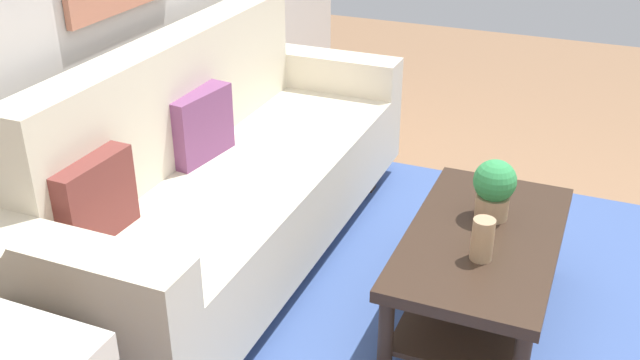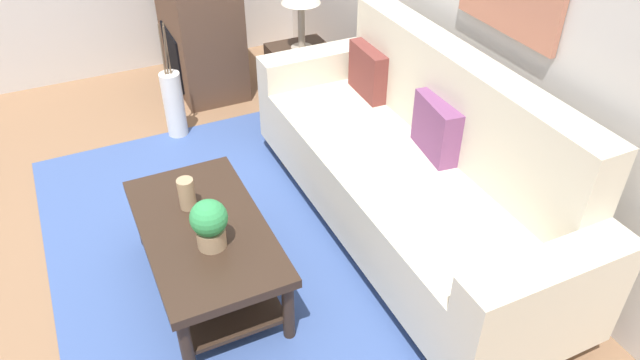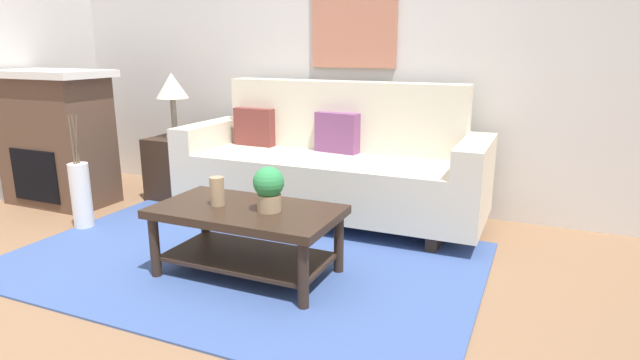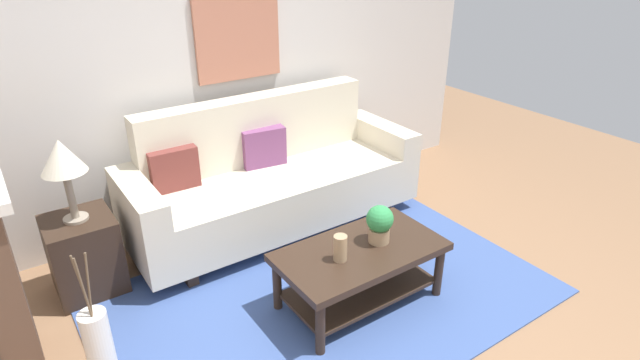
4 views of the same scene
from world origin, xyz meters
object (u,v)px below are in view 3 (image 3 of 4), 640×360
at_px(coffee_table, 247,226).
at_px(potted_plant_tabletop, 269,187).
at_px(throw_pillow_maroon, 255,127).
at_px(framed_painting, 354,24).
at_px(couch, 331,166).
at_px(table_lamp, 172,88).
at_px(floor_vase, 81,196).
at_px(tabletop_vase, 217,191).
at_px(throw_pillow_plum, 337,133).
at_px(side_table, 178,168).
at_px(fireplace, 56,137).

relative_size(coffee_table, potted_plant_tabletop, 4.20).
bearing_deg(throw_pillow_maroon, framed_painting, 24.04).
xyz_separation_m(couch, table_lamp, (-1.51, -0.02, 0.56)).
bearing_deg(floor_vase, coffee_table, -8.09).
bearing_deg(tabletop_vase, floor_vase, 169.95).
bearing_deg(tabletop_vase, throw_pillow_plum, 80.79).
relative_size(throw_pillow_plum, tabletop_vase, 2.08).
distance_m(tabletop_vase, potted_plant_tabletop, 0.34).
bearing_deg(side_table, potted_plant_tabletop, -36.26).
height_order(coffee_table, fireplace, fireplace).
height_order(side_table, floor_vase, side_table).
bearing_deg(side_table, coffee_table, -39.08).
bearing_deg(floor_vase, framed_painting, 41.51).
bearing_deg(framed_painting, tabletop_vase, -97.39).
xyz_separation_m(couch, coffee_table, (-0.04, -1.22, -0.12)).
bearing_deg(throw_pillow_plum, floor_vase, -145.89).
distance_m(tabletop_vase, table_lamp, 1.83).
distance_m(throw_pillow_plum, fireplace, 2.45).
bearing_deg(coffee_table, side_table, 140.92).
bearing_deg(fireplace, throw_pillow_plum, 16.30).
bearing_deg(table_lamp, tabletop_vase, -43.43).
bearing_deg(couch, side_table, -179.11).
bearing_deg(coffee_table, floor_vase, 171.91).
height_order(floor_vase, framed_painting, framed_painting).
relative_size(coffee_table, tabletop_vase, 6.37).
height_order(couch, tabletop_vase, couch).
height_order(potted_plant_tabletop, framed_painting, framed_painting).
distance_m(throw_pillow_plum, tabletop_vase, 1.39).
relative_size(side_table, table_lamp, 0.98).
relative_size(throw_pillow_plum, potted_plant_tabletop, 1.37).
bearing_deg(throw_pillow_plum, throw_pillow_maroon, 180.00).
bearing_deg(couch, throw_pillow_plum, 90.00).
height_order(coffee_table, table_lamp, table_lamp).
xyz_separation_m(tabletop_vase, side_table, (-1.28, 1.22, -0.24)).
distance_m(throw_pillow_maroon, fireplace, 1.73).
bearing_deg(potted_plant_tabletop, side_table, 143.74).
distance_m(coffee_table, potted_plant_tabletop, 0.30).
relative_size(throw_pillow_maroon, coffee_table, 0.33).
bearing_deg(side_table, couch, 0.89).
relative_size(tabletop_vase, framed_painting, 0.24).
bearing_deg(potted_plant_tabletop, tabletop_vase, -175.67).
bearing_deg(tabletop_vase, couch, 79.88).
distance_m(tabletop_vase, framed_painting, 2.00).
height_order(fireplace, floor_vase, fireplace).
xyz_separation_m(side_table, framed_painting, (1.51, 0.49, 1.25)).
relative_size(floor_vase, framed_painting, 0.69).
height_order(tabletop_vase, side_table, tabletop_vase).
xyz_separation_m(throw_pillow_plum, framed_painting, (0.00, 0.34, 0.85)).
xyz_separation_m(coffee_table, fireplace, (-2.31, 0.65, 0.27)).
distance_m(tabletop_vase, fireplace, 2.24).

